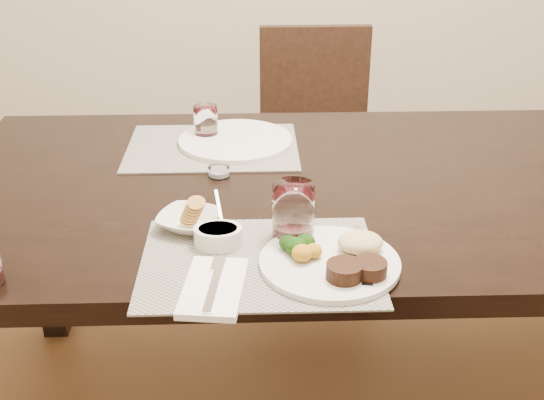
{
  "coord_description": "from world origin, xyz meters",
  "views": [
    {
      "loc": [
        -0.25,
        -1.5,
        1.45
      ],
      "look_at": [
        -0.21,
        -0.24,
        0.82
      ],
      "focal_mm": 45.0,
      "sensor_mm": 36.0,
      "label": 1
    }
  ],
  "objects_px": {
    "chair_far": "(315,136)",
    "cracker_bowl": "(189,220)",
    "wine_glass_near": "(293,214)",
    "steak_knife": "(364,265)",
    "dinner_plate": "(337,259)",
    "far_plate": "(235,141)"
  },
  "relations": [
    {
      "from": "chair_far",
      "to": "cracker_bowl",
      "type": "height_order",
      "value": "chair_far"
    },
    {
      "from": "cracker_bowl",
      "to": "wine_glass_near",
      "type": "height_order",
      "value": "wine_glass_near"
    },
    {
      "from": "chair_far",
      "to": "steak_knife",
      "type": "relative_size",
      "value": 3.7
    },
    {
      "from": "dinner_plate",
      "to": "far_plate",
      "type": "height_order",
      "value": "dinner_plate"
    },
    {
      "from": "chair_far",
      "to": "cracker_bowl",
      "type": "relative_size",
      "value": 5.51
    },
    {
      "from": "cracker_bowl",
      "to": "far_plate",
      "type": "relative_size",
      "value": 0.52
    },
    {
      "from": "cracker_bowl",
      "to": "far_plate",
      "type": "bearing_deg",
      "value": 79.22
    },
    {
      "from": "dinner_plate",
      "to": "wine_glass_near",
      "type": "xyz_separation_m",
      "value": [
        -0.08,
        0.11,
        0.04
      ]
    },
    {
      "from": "steak_knife",
      "to": "cracker_bowl",
      "type": "height_order",
      "value": "cracker_bowl"
    },
    {
      "from": "dinner_plate",
      "to": "cracker_bowl",
      "type": "xyz_separation_m",
      "value": [
        -0.29,
        0.16,
        0.0
      ]
    },
    {
      "from": "dinner_plate",
      "to": "wine_glass_near",
      "type": "height_order",
      "value": "wine_glass_near"
    },
    {
      "from": "steak_knife",
      "to": "far_plate",
      "type": "bearing_deg",
      "value": 120.08
    },
    {
      "from": "dinner_plate",
      "to": "steak_knife",
      "type": "height_order",
      "value": "dinner_plate"
    },
    {
      "from": "far_plate",
      "to": "chair_far",
      "type": "bearing_deg",
      "value": 67.11
    },
    {
      "from": "chair_far",
      "to": "wine_glass_near",
      "type": "distance_m",
      "value": 1.26
    },
    {
      "from": "steak_knife",
      "to": "cracker_bowl",
      "type": "distance_m",
      "value": 0.39
    },
    {
      "from": "chair_far",
      "to": "wine_glass_near",
      "type": "bearing_deg",
      "value": -97.71
    },
    {
      "from": "dinner_plate",
      "to": "steak_knife",
      "type": "relative_size",
      "value": 1.11
    },
    {
      "from": "chair_far",
      "to": "cracker_bowl",
      "type": "distance_m",
      "value": 1.26
    },
    {
      "from": "wine_glass_near",
      "to": "far_plate",
      "type": "relative_size",
      "value": 0.38
    },
    {
      "from": "far_plate",
      "to": "steak_knife",
      "type": "bearing_deg",
      "value": -68.53
    },
    {
      "from": "dinner_plate",
      "to": "cracker_bowl",
      "type": "relative_size",
      "value": 1.66
    }
  ]
}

